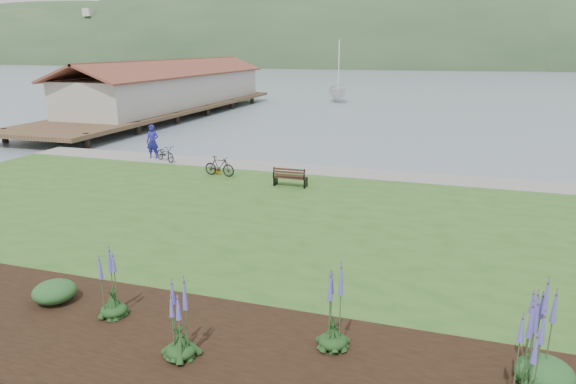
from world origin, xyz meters
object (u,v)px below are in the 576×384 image
person (152,139)px  sailboat (338,102)px  bicycle_a (165,153)px  park_bench (290,177)px

person → sailboat: 38.22m
bicycle_a → sailboat: bearing=27.3°
park_bench → person: (-9.34, 3.46, 0.68)m
sailboat → bicycle_a: bearing=-111.2°
bicycle_a → person: bearing=94.3°
sailboat → person: bearing=-112.8°
bicycle_a → sailboat: 38.65m
park_bench → bicycle_a: (-8.26, 2.96, -0.00)m
person → bicycle_a: 1.38m
park_bench → person: person is taller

